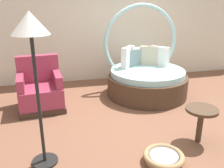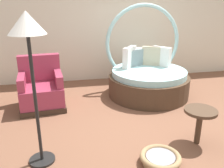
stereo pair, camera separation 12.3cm
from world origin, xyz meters
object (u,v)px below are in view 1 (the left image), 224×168
object	(u,v)px
round_daybed	(146,76)
pet_basket	(164,158)
red_armchair	(40,91)
floor_lamp	(32,39)
side_table	(201,115)

from	to	relation	value
round_daybed	pet_basket	distance (m)	2.37
red_armchair	floor_lamp	bearing A→B (deg)	-87.00
round_daybed	red_armchair	world-z (taller)	round_daybed
round_daybed	side_table	distance (m)	1.94
side_table	floor_lamp	size ratio (longest dim) A/B	0.29
round_daybed	red_armchair	distance (m)	2.16
round_daybed	floor_lamp	xyz separation A→B (m)	(-2.06, -1.91, 1.14)
round_daybed	pet_basket	size ratio (longest dim) A/B	3.63
floor_lamp	red_armchair	bearing A→B (deg)	93.00
red_armchair	floor_lamp	world-z (taller)	floor_lamp
round_daybed	red_armchair	xyz separation A→B (m)	(-2.15, -0.21, -0.06)
red_armchair	pet_basket	size ratio (longest dim) A/B	1.84
red_armchair	pet_basket	bearing A→B (deg)	-53.46
pet_basket	round_daybed	bearing A→B (deg)	74.61
pet_basket	floor_lamp	xyz separation A→B (m)	(-1.43, 0.35, 1.46)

